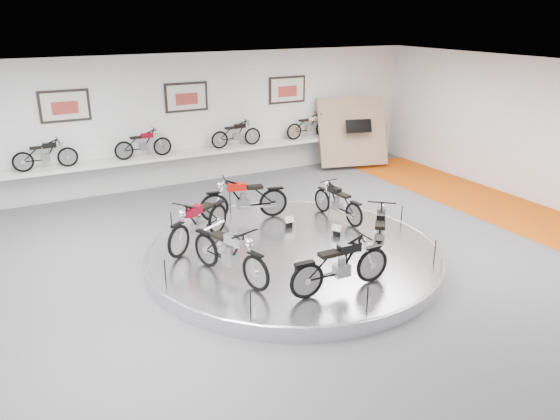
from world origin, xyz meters
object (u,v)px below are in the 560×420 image
bike_a (338,202)px  bike_c (199,222)px  display_platform (293,255)px  bike_f (380,232)px  bike_d (230,252)px  bike_e (341,264)px  shelf (192,153)px  bike_b (244,198)px

bike_a → bike_c: bike_c is taller
display_platform → bike_f: 1.94m
bike_a → bike_d: 3.97m
bike_e → bike_f: 1.83m
display_platform → bike_d: bearing=-160.1°
display_platform → bike_f: bike_f is taller
bike_a → bike_d: bearing=109.8°
shelf → bike_f: 7.66m
bike_d → display_platform: bearing=92.6°
bike_d → shelf: bearing=148.7°
bike_c → bike_e: 3.55m
bike_a → bike_e: 3.67m
bike_f → bike_c: bearing=93.8°
bike_d → bike_f: size_ratio=1.03×
bike_a → bike_f: (-0.41, -2.17, 0.06)m
bike_b → bike_f: (1.63, -3.26, -0.03)m
bike_e → bike_f: (1.59, 0.91, -0.00)m
bike_a → bike_c: 3.56m
bike_a → bike_c: bearing=83.0°
shelf → bike_f: size_ratio=6.22×
shelf → bike_b: 4.27m
bike_f → bike_d: bearing=120.9°
shelf → bike_a: 5.66m
shelf → bike_c: (-1.72, -5.25, -0.16)m
display_platform → bike_a: bike_a is taller
display_platform → bike_a: 2.20m
display_platform → bike_d: (-1.76, -0.64, 0.69)m
bike_d → bike_a: bearing=97.8°
bike_b → bike_c: size_ratio=1.01×
display_platform → bike_d: bike_d is taller
bike_c → bike_e: bearing=81.3°
bike_f → bike_e: bearing=159.3°
bike_d → bike_f: bike_d is taller
shelf → bike_f: (1.43, -7.53, -0.18)m
display_platform → bike_d: 1.99m
shelf → bike_a: bearing=-71.0°
bike_c → bike_f: 3.89m
bike_c → bike_d: bearing=54.1°
bike_a → bike_b: bike_b is taller
bike_c → bike_d: size_ratio=1.01×
bike_f → shelf: bearing=50.4°
bike_b → bike_c: 1.82m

